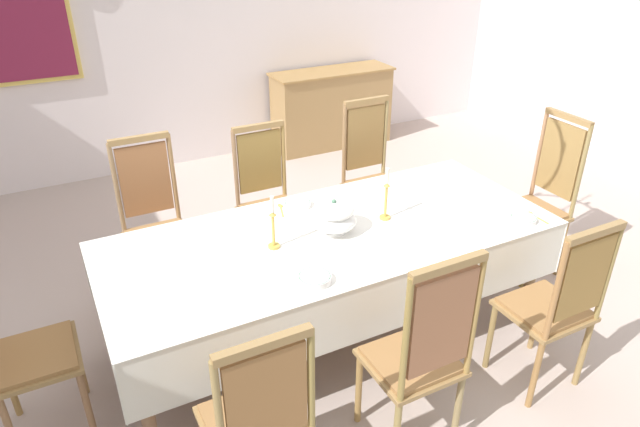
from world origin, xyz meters
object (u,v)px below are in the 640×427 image
at_px(chair_south_a, 258,420).
at_px(sideboard, 332,108).
at_px(bowl_near_right, 523,218).
at_px(candlestick_west, 273,228).
at_px(bowl_near_left, 297,203).
at_px(chair_south_b, 421,353).
at_px(spoon_primary, 281,207).
at_px(dining_table, 332,243).
at_px(candlestick_east, 386,199).
at_px(chair_north_c, 371,173).
at_px(chair_head_west, 17,347).
at_px(chair_north_b, 268,198).
at_px(chair_head_east, 541,196).
at_px(soup_tureen, 334,216).
at_px(spoon_secondary, 533,215).
at_px(chair_south_c, 556,304).
at_px(bowl_far_left, 315,278).
at_px(chair_north_a, 154,221).

xyz_separation_m(chair_south_a, sideboard, (2.55, 4.06, -0.13)).
bearing_deg(bowl_near_right, candlestick_west, 164.29).
bearing_deg(chair_south_a, bowl_near_left, 58.61).
bearing_deg(chair_south_b, bowl_near_left, 90.33).
distance_m(spoon_primary, sideboard, 3.23).
bearing_deg(dining_table, candlestick_east, -0.00).
xyz_separation_m(chair_north_c, bowl_near_left, (-0.94, -0.56, 0.19)).
bearing_deg(chair_head_west, chair_north_b, 118.93).
height_order(chair_head_east, bowl_near_left, chair_head_east).
height_order(chair_north_b, soup_tureen, chair_north_b).
bearing_deg(chair_south_a, dining_table, 47.73).
xyz_separation_m(chair_north_b, soup_tureen, (0.04, -0.97, 0.30)).
distance_m(dining_table, spoon_secondary, 1.32).
relative_size(chair_south_c, chair_head_east, 0.91).
height_order(chair_head_east, bowl_far_left, chair_head_east).
bearing_deg(bowl_near_right, chair_head_east, 33.49).
height_order(chair_south_a, sideboard, chair_south_a).
distance_m(dining_table, spoon_primary, 0.47).
relative_size(chair_head_east, candlestick_east, 3.56).
height_order(chair_south_c, chair_north_c, chair_north_c).
height_order(chair_south_a, candlestick_east, candlestick_east).
distance_m(dining_table, soup_tureen, 0.18).
distance_m(bowl_near_left, bowl_near_right, 1.45).
xyz_separation_m(chair_north_b, bowl_far_left, (-0.30, -1.39, 0.21)).
height_order(dining_table, chair_south_b, chair_south_b).
bearing_deg(candlestick_west, chair_north_a, 117.06).
xyz_separation_m(chair_south_a, candlestick_east, (1.26, 0.97, 0.34)).
bearing_deg(chair_north_a, bowl_far_left, 111.60).
distance_m(chair_head_west, candlestick_west, 1.44).
bearing_deg(candlestick_west, bowl_near_right, -15.71).
bearing_deg(bowl_near_right, spoon_primary, 146.13).
distance_m(chair_north_b, candlestick_west, 1.08).
distance_m(chair_north_c, chair_head_east, 1.32).
height_order(chair_south_a, chair_south_b, chair_south_b).
distance_m(chair_north_b, soup_tureen, 1.02).
bearing_deg(candlestick_west, chair_north_c, 37.27).
bearing_deg(dining_table, chair_head_east, -0.00).
relative_size(candlestick_west, bowl_near_left, 1.87).
distance_m(bowl_far_left, spoon_secondary, 1.58).
xyz_separation_m(chair_head_west, bowl_near_right, (2.93, -0.43, 0.21)).
xyz_separation_m(chair_head_east, spoon_secondary, (-0.54, -0.40, 0.16)).
height_order(chair_south_a, bowl_far_left, chair_south_a).
distance_m(chair_south_a, chair_head_east, 2.84).
relative_size(chair_south_c, spoon_secondary, 6.32).
bearing_deg(chair_north_a, chair_south_c, 132.46).
height_order(chair_south_b, spoon_primary, chair_south_b).
distance_m(soup_tureen, candlestick_west, 0.40).
bearing_deg(chair_south_c, chair_head_west, 160.13).
bearing_deg(chair_head_west, dining_table, 90.00).
relative_size(chair_south_a, candlestick_east, 3.20).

